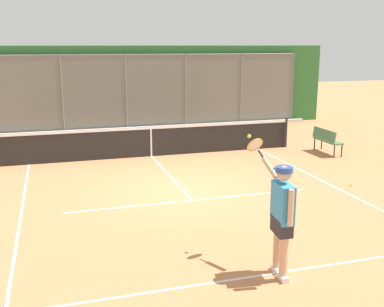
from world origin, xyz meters
name	(u,v)px	position (x,y,z in m)	size (l,w,h in m)	color
ground_plane	(183,190)	(0.00, 0.00, 0.00)	(60.00, 60.00, 0.00)	#C67A4C
court_line_markings	(196,205)	(0.00, 1.14, 0.00)	(7.73, 8.54, 0.01)	white
fence_backdrop	(124,88)	(0.00, -9.53, 1.76)	(18.73, 1.37, 3.56)	slate
tennis_net	(151,142)	(0.00, -3.86, 0.49)	(9.93, 0.09, 1.07)	#2D2D2D
tennis_player	(282,211)	(-0.26, 4.72, 1.08)	(0.38, 1.48, 2.10)	silver
tennis_ball_near_baseline	(351,185)	(-4.30, 0.91, 0.03)	(0.07, 0.07, 0.07)	#D6E042
courtside_bench	(326,139)	(-5.74, -2.55, 0.51)	(0.40, 1.30, 0.84)	#477A51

